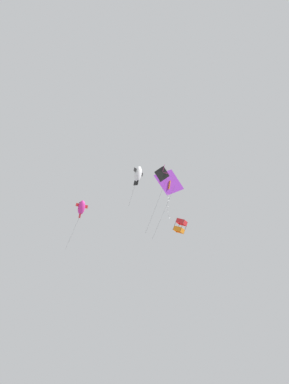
% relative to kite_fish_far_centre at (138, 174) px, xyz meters
% --- Properties ---
extents(kite_fish_far_centre, '(1.86, 1.61, 5.34)m').
position_rel_kite_fish_far_centre_xyz_m(kite_fish_far_centre, '(0.00, 0.00, 0.00)').
color(kite_fish_far_centre, white).
extents(kite_diamond_low_drifter, '(2.51, 1.50, 7.22)m').
position_rel_kite_fish_far_centre_xyz_m(kite_diamond_low_drifter, '(1.29, -8.26, -4.47)').
color(kite_diamond_low_drifter, black).
extents(kite_delta_near_right, '(3.57, 2.84, 7.81)m').
position_rel_kite_fish_far_centre_xyz_m(kite_delta_near_right, '(2.95, -3.89, -3.03)').
color(kite_delta_near_right, purple).
extents(kite_fish_upper_right, '(2.08, 1.57, 5.81)m').
position_rel_kite_fish_far_centre_xyz_m(kite_fish_upper_right, '(-6.46, -0.51, -5.15)').
color(kite_fish_upper_right, '#DB2D93').
extents(kite_box_near_left, '(1.52, 1.44, 1.52)m').
position_rel_kite_fish_far_centre_xyz_m(kite_box_near_left, '(3.31, -6.72, -9.19)').
color(kite_box_near_left, red).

